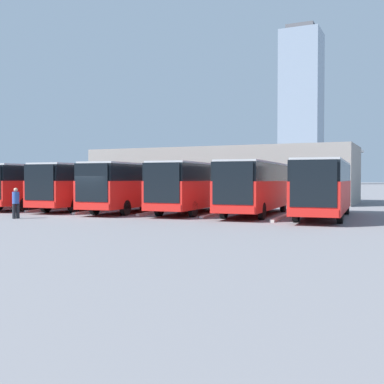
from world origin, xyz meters
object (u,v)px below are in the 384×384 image
Objects in this scene: bus_2 at (195,185)px; bus_3 at (135,185)px; bus_5 at (41,184)px; bus_1 at (256,186)px; bus_6 at (1,184)px; pedestrian at (16,202)px; bus_4 at (87,185)px; bus_0 at (324,186)px.

bus_2 is 1.00× the size of bus_3.
bus_3 is 8.77m from bus_5.
bus_1 is 1.00× the size of bus_6.
bus_4 is at bearing 38.81° from pedestrian.
bus_5 is (21.92, -0.18, 0.00)m from bus_0.
bus_0 is at bearing -32.84° from pedestrian.
bus_2 is at bearing 178.24° from bus_5.
bus_0 is 1.00× the size of bus_1.
bus_1 and bus_2 have the same top height.
bus_1 is 13.15m from bus_4.
pedestrian is at bearing 135.77° from bus_6.
bus_0 is at bearing 174.85° from bus_4.
bus_3 reaches higher than pedestrian.
bus_0 and bus_2 have the same top height.
bus_0 is at bearing 175.47° from bus_5.
bus_4 is 1.00× the size of bus_6.
bus_0 and bus_5 have the same top height.
bus_1 and bus_4 have the same top height.
bus_5 is 1.00× the size of bus_6.
bus_4 is at bearing -8.72° from bus_3.
bus_3 is 1.00× the size of bus_4.
bus_0 and bus_1 have the same top height.
bus_2 is at bearing 177.14° from bus_6.
bus_3 and bus_5 have the same top height.
bus_5 is at bearing -5.39° from bus_3.
bus_3 is at bearing 8.94° from pedestrian.
bus_0 is at bearing 171.32° from bus_2.
bus_5 is 4.39m from bus_6.
bus_2 is 13.16m from bus_5.
bus_1 is at bearing -12.00° from bus_0.
bus_4 is at bearing -2.85° from bus_1.
bus_6 reaches higher than pedestrian.
bus_1 reaches higher than pedestrian.
bus_3 is at bearing -3.96° from bus_0.
bus_2 is at bearing 178.38° from bus_4.
bus_3 is at bearing 0.08° from bus_1.
bus_3 is (4.38, 0.73, 0.00)m from bus_2.
bus_4 is at bearing 177.95° from bus_5.
bus_1 is 1.00× the size of bus_3.
bus_6 is at bearing -2.86° from bus_2.
pedestrian is (16.41, 8.01, -0.92)m from bus_0.
bus_5 reaches higher than pedestrian.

